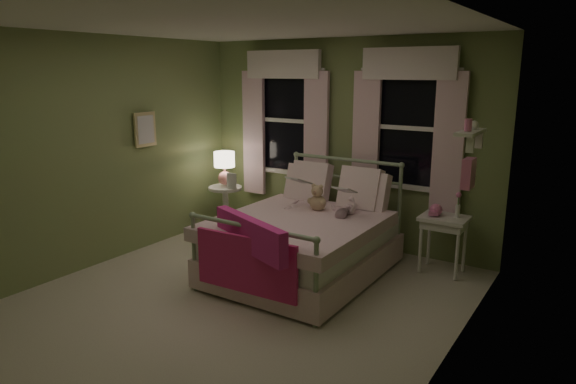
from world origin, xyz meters
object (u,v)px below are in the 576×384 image
Objects in this scene: teddy_bear at (318,199)px; table_lamp at (225,165)px; nightstand_left at (226,203)px; bed at (305,240)px; child_right at (347,189)px; nightstand_right at (444,225)px; child_left at (304,184)px.

table_lamp is (-1.70, 0.43, 0.16)m from teddy_bear.
table_lamp is (-0.00, -0.00, 0.54)m from nightstand_left.
table_lamp is at bearing 165.90° from teddy_bear.
child_right is (0.28, 0.42, 0.54)m from bed.
table_lamp is 3.00m from nightstand_right.
child_right reaches higher than nightstand_right.
nightstand_left is (-1.98, 0.27, -0.50)m from child_right.
nightstand_right is (2.97, 0.15, 0.13)m from nightstand_left.
nightstand_left is at bearing -0.68° from child_left.
table_lamp is at bearing -177.05° from nightstand_right.
bed is 1.93m from table_lamp.
child_left is 1.53m from nightstand_left.
table_lamp is at bearing -20.38° from child_right.
child_left is 1.64m from nightstand_right.
bed is 6.50× the size of teddy_bear.
child_left is at bearing -12.63° from child_right.
nightstand_left is (-1.42, 0.27, -0.49)m from child_left.
teddy_bear is 0.49× the size of nightstand_right.
nightstand_right is (1.55, 0.42, -0.36)m from child_left.
table_lamp reaches higher than teddy_bear.
child_right is 1.53× the size of table_lamp.
nightstand_left is 1.02× the size of nightstand_right.
child_right is (0.56, 0.00, 0.01)m from child_left.
child_right reaches higher than nightstand_left.
child_right reaches higher than table_lamp.
child_right is 2.06m from nightstand_left.
bed is at bearing -146.31° from nightstand_right.
table_lamp is (-1.70, 0.69, 0.57)m from bed.
bed is 2.98× the size of child_left.
nightstand_right is (1.27, 0.58, -0.24)m from teddy_bear.
child_left is 1.07× the size of nightstand_right.
bed is 4.45× the size of table_lamp.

